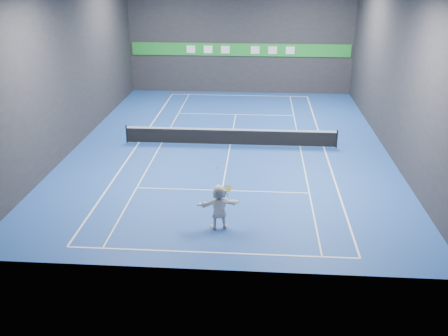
# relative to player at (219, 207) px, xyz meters

# --- Properties ---
(ground) EXTENTS (26.00, 26.00, 0.00)m
(ground) POSITION_rel_player_xyz_m (-0.16, 9.97, -0.95)
(ground) COLOR #1B4296
(ground) RESTS_ON ground
(wall_back) EXTENTS (18.00, 0.10, 9.00)m
(wall_back) POSITION_rel_player_xyz_m (-0.16, 22.97, 3.55)
(wall_back) COLOR #252527
(wall_back) RESTS_ON ground
(wall_front) EXTENTS (18.00, 0.10, 9.00)m
(wall_front) POSITION_rel_player_xyz_m (-0.16, -3.03, 3.55)
(wall_front) COLOR #252527
(wall_front) RESTS_ON ground
(wall_left) EXTENTS (0.10, 26.00, 9.00)m
(wall_left) POSITION_rel_player_xyz_m (-9.16, 9.97, 3.55)
(wall_left) COLOR #252527
(wall_left) RESTS_ON ground
(wall_right) EXTENTS (0.10, 26.00, 9.00)m
(wall_right) POSITION_rel_player_xyz_m (8.84, 9.97, 3.55)
(wall_right) COLOR #252527
(wall_right) RESTS_ON ground
(baseline_near) EXTENTS (10.98, 0.08, 0.01)m
(baseline_near) POSITION_rel_player_xyz_m (-0.16, -1.92, -0.94)
(baseline_near) COLOR white
(baseline_near) RESTS_ON ground
(baseline_far) EXTENTS (10.98, 0.08, 0.01)m
(baseline_far) POSITION_rel_player_xyz_m (-0.16, 21.86, -0.94)
(baseline_far) COLOR white
(baseline_far) RESTS_ON ground
(sideline_doubles_left) EXTENTS (0.08, 23.78, 0.01)m
(sideline_doubles_left) POSITION_rel_player_xyz_m (-5.65, 9.97, -0.94)
(sideline_doubles_left) COLOR white
(sideline_doubles_left) RESTS_ON ground
(sideline_doubles_right) EXTENTS (0.08, 23.78, 0.01)m
(sideline_doubles_right) POSITION_rel_player_xyz_m (5.33, 9.97, -0.94)
(sideline_doubles_right) COLOR white
(sideline_doubles_right) RESTS_ON ground
(sideline_singles_left) EXTENTS (0.06, 23.78, 0.01)m
(sideline_singles_left) POSITION_rel_player_xyz_m (-4.27, 9.97, -0.94)
(sideline_singles_left) COLOR white
(sideline_singles_left) RESTS_ON ground
(sideline_singles_right) EXTENTS (0.06, 23.78, 0.01)m
(sideline_singles_right) POSITION_rel_player_xyz_m (3.95, 9.97, -0.94)
(sideline_singles_right) COLOR white
(sideline_singles_right) RESTS_ON ground
(service_line_near) EXTENTS (8.23, 0.06, 0.01)m
(service_line_near) POSITION_rel_player_xyz_m (-0.16, 3.57, -0.94)
(service_line_near) COLOR white
(service_line_near) RESTS_ON ground
(service_line_far) EXTENTS (8.23, 0.06, 0.01)m
(service_line_far) POSITION_rel_player_xyz_m (-0.16, 16.37, -0.94)
(service_line_far) COLOR white
(service_line_far) RESTS_ON ground
(center_service_line) EXTENTS (0.06, 12.80, 0.01)m
(center_service_line) POSITION_rel_player_xyz_m (-0.16, 9.97, -0.94)
(center_service_line) COLOR white
(center_service_line) RESTS_ON ground
(player) EXTENTS (1.84, 0.97, 1.89)m
(player) POSITION_rel_player_xyz_m (0.00, 0.00, 0.00)
(player) COLOR white
(player) RESTS_ON ground
(tennis_ball) EXTENTS (0.06, 0.06, 0.06)m
(tennis_ball) POSITION_rel_player_xyz_m (-0.08, 0.09, 1.65)
(tennis_ball) COLOR #BBD623
(tennis_ball) RESTS_ON player
(tennis_net) EXTENTS (12.50, 0.10, 1.07)m
(tennis_net) POSITION_rel_player_xyz_m (-0.16, 9.97, -0.41)
(tennis_net) COLOR black
(tennis_net) RESTS_ON ground
(sponsor_banner) EXTENTS (17.64, 0.11, 1.00)m
(sponsor_banner) POSITION_rel_player_xyz_m (-0.16, 22.91, 2.55)
(sponsor_banner) COLOR #1E8E2D
(sponsor_banner) RESTS_ON wall_back
(tennis_racket) EXTENTS (0.47, 0.39, 0.52)m
(tennis_racket) POSITION_rel_player_xyz_m (0.31, 0.05, 0.75)
(tennis_racket) COLOR red
(tennis_racket) RESTS_ON player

